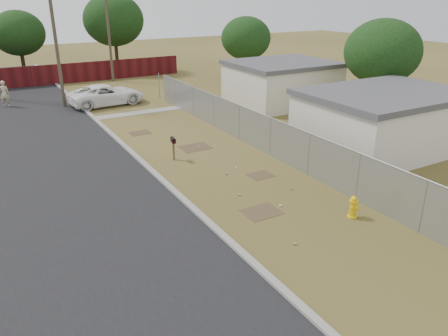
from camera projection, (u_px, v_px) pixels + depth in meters
ground at (217, 166)px, 21.10m from camera, size 120.00×120.00×0.00m
street at (42, 142)px, 24.47m from camera, size 15.10×60.00×0.12m
chainlink_fence at (259, 135)px, 23.06m from camera, size 0.10×27.06×2.02m
privacy_fence at (19, 77)px, 38.14m from camera, size 30.00×0.12×1.80m
utility_poles at (49, 35)px, 34.30m from camera, size 12.60×8.24×9.00m
houses at (327, 99)px, 27.50m from camera, size 9.30×17.24×3.10m
horizon_trees at (97, 31)px, 38.73m from camera, size 33.32×31.94×7.78m
fire_hydrant at (353, 207)px, 16.16m from camera, size 0.48×0.48×0.91m
mailbox at (173, 142)px, 21.57m from camera, size 0.25×0.52×1.19m
pickup_truck at (106, 95)px, 32.31m from camera, size 5.71×3.04×1.53m
pedestrian at (4, 94)px, 31.77m from camera, size 0.82×0.68×1.91m
scattered_litter at (248, 185)px, 18.98m from camera, size 2.69×10.54×0.07m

